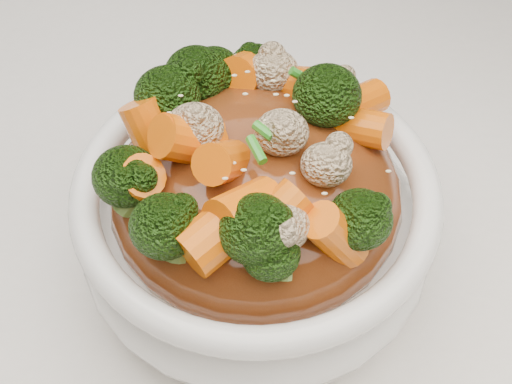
{
  "coord_description": "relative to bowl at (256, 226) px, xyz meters",
  "views": [
    {
      "loc": [
        -0.02,
        -0.27,
        1.18
      ],
      "look_at": [
        -0.01,
        0.02,
        0.83
      ],
      "focal_mm": 55.0,
      "sensor_mm": 36.0,
      "label": 1
    }
  ],
  "objects": [
    {
      "name": "broccoli",
      "position": [
        0.0,
        0.0,
        0.09
      ],
      "size": [
        0.19,
        0.19,
        0.04
      ],
      "primitive_type": null,
      "rotation": [
        0.0,
        0.0,
        -0.1
      ],
      "color": "black",
      "rests_on": "sauce_base"
    },
    {
      "name": "tablecloth",
      "position": [
        0.01,
        -0.02,
        -0.06
      ],
      "size": [
        1.2,
        0.8,
        0.04
      ],
      "primitive_type": "cube",
      "color": "white",
      "rests_on": "dining_table"
    },
    {
      "name": "carrots",
      "position": [
        0.0,
        0.0,
        0.09
      ],
      "size": [
        0.19,
        0.19,
        0.05
      ],
      "primitive_type": null,
      "rotation": [
        0.0,
        0.0,
        -0.1
      ],
      "color": "orange",
      "rests_on": "sauce_base"
    },
    {
      "name": "bowl",
      "position": [
        0.0,
        0.0,
        0.0
      ],
      "size": [
        0.24,
        0.24,
        0.09
      ],
      "primitive_type": null,
      "rotation": [
        0.0,
        0.0,
        -0.1
      ],
      "color": "white",
      "rests_on": "tablecloth"
    },
    {
      "name": "sauce_base",
      "position": [
        0.0,
        0.0,
        0.03
      ],
      "size": [
        0.19,
        0.19,
        0.09
      ],
      "primitive_type": "ellipsoid",
      "rotation": [
        0.0,
        0.0,
        -0.1
      ],
      "color": "#602B10",
      "rests_on": "bowl"
    },
    {
      "name": "cauliflower",
      "position": [
        0.0,
        0.0,
        0.09
      ],
      "size": [
        0.19,
        0.19,
        0.04
      ],
      "primitive_type": null,
      "rotation": [
        0.0,
        0.0,
        -0.1
      ],
      "color": "#D1B88F",
      "rests_on": "sauce_base"
    },
    {
      "name": "sesame_seeds",
      "position": [
        0.0,
        0.0,
        0.09
      ],
      "size": [
        0.17,
        0.17,
        0.01
      ],
      "primitive_type": null,
      "rotation": [
        0.0,
        0.0,
        -0.1
      ],
      "color": "beige",
      "rests_on": "sauce_base"
    },
    {
      "name": "scallions",
      "position": [
        0.0,
        0.0,
        0.09
      ],
      "size": [
        0.14,
        0.14,
        0.02
      ],
      "primitive_type": null,
      "rotation": [
        0.0,
        0.0,
        -0.1
      ],
      "color": "#29831E",
      "rests_on": "sauce_base"
    }
  ]
}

